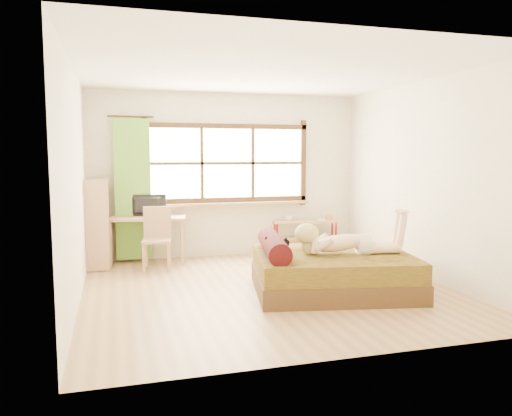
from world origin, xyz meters
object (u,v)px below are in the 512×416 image
object	(u,v)px
bed	(329,271)
chair	(157,234)
woman	(347,231)
desk	(148,223)
kitten	(276,246)
pipe_shelf	(306,229)
bookshelf	(98,223)

from	to	relation	value
bed	chair	bearing A→B (deg)	146.63
woman	chair	world-z (taller)	woman
desk	chair	xyz separation A→B (m)	(0.11, -0.37, -0.12)
kitten	chair	distance (m)	2.21
desk	bed	bearing A→B (deg)	-38.47
desk	pipe_shelf	world-z (taller)	desk
chair	pipe_shelf	xyz separation A→B (m)	(2.58, 0.49, -0.10)
kitten	bookshelf	world-z (taller)	bookshelf
desk	chair	size ratio (longest dim) A/B	1.35
desk	bookshelf	xyz separation A→B (m)	(-0.73, -0.12, 0.04)
woman	bookshelf	xyz separation A→B (m)	(-2.99, 2.20, -0.09)
woman	desk	bearing A→B (deg)	145.06
desk	pipe_shelf	distance (m)	2.70
pipe_shelf	bookshelf	size ratio (longest dim) A/B	0.87
kitten	bookshelf	xyz separation A→B (m)	(-2.12, 2.05, 0.08)
bed	pipe_shelf	xyz separation A→B (m)	(0.63, 2.38, 0.15)
chair	pipe_shelf	distance (m)	2.62
chair	bookshelf	world-z (taller)	bookshelf
desk	pipe_shelf	size ratio (longest dim) A/B	1.08
chair	pipe_shelf	world-z (taller)	chair
chair	desk	bearing A→B (deg)	116.39
woman	kitten	xyz separation A→B (m)	(-0.87, 0.15, -0.17)
pipe_shelf	woman	bearing A→B (deg)	-92.49
woman	bookshelf	world-z (taller)	bookshelf
kitten	pipe_shelf	xyz separation A→B (m)	(1.30, 2.29, -0.18)
kitten	desk	xyz separation A→B (m)	(-1.39, 2.17, 0.04)
kitten	woman	bearing A→B (deg)	1.08
bed	chair	distance (m)	2.73
desk	chair	world-z (taller)	chair
woman	chair	distance (m)	2.91
kitten	chair	xyz separation A→B (m)	(-1.27, 1.80, -0.08)
bookshelf	chair	bearing A→B (deg)	-15.55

